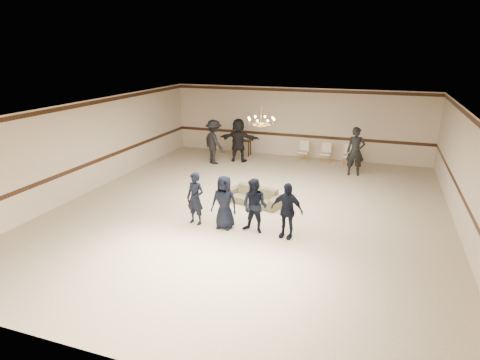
# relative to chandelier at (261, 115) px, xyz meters

# --- Properties ---
(room) EXTENTS (12.01, 14.01, 3.21)m
(room) POSITION_rel_chandelier_xyz_m (0.00, -1.00, -1.28)
(room) COLOR beige
(room) RESTS_ON ground
(chair_rail) EXTENTS (12.00, 0.02, 0.14)m
(chair_rail) POSITION_rel_chandelier_xyz_m (0.00, 5.99, -1.88)
(chair_rail) COLOR #321B0F
(chair_rail) RESTS_ON wall_back
(crown_molding) EXTENTS (12.00, 0.02, 0.14)m
(crown_molding) POSITION_rel_chandelier_xyz_m (0.00, 5.99, 0.21)
(crown_molding) COLOR #321B0F
(crown_molding) RESTS_ON wall_back
(chandelier) EXTENTS (0.94, 0.94, 0.89)m
(chandelier) POSITION_rel_chandelier_xyz_m (0.00, 0.00, 0.00)
(chandelier) COLOR gold
(chandelier) RESTS_ON ceiling
(boy_a) EXTENTS (0.62, 0.47, 1.55)m
(boy_a) POSITION_rel_chandelier_xyz_m (-1.20, -2.58, -2.10)
(boy_a) COLOR black
(boy_a) RESTS_ON floor
(boy_b) EXTENTS (0.76, 0.50, 1.55)m
(boy_b) POSITION_rel_chandelier_xyz_m (-0.30, -2.58, -2.10)
(boy_b) COLOR black
(boy_b) RESTS_ON floor
(boy_c) EXTENTS (0.84, 0.70, 1.55)m
(boy_c) POSITION_rel_chandelier_xyz_m (0.60, -2.58, -2.10)
(boy_c) COLOR black
(boy_c) RESTS_ON floor
(boy_d) EXTENTS (0.96, 0.52, 1.55)m
(boy_d) POSITION_rel_chandelier_xyz_m (1.50, -2.58, -2.10)
(boy_d) COLOR black
(boy_d) RESTS_ON floor
(settee) EXTENTS (2.03, 1.20, 0.56)m
(settee) POSITION_rel_chandelier_xyz_m (-0.06, -0.52, -2.60)
(settee) COLOR #676145
(settee) RESTS_ON floor
(adult_left) EXTENTS (1.45, 1.33, 1.96)m
(adult_left) POSITION_rel_chandelier_xyz_m (-3.18, 3.55, -1.90)
(adult_left) COLOR black
(adult_left) RESTS_ON floor
(adult_mid) EXTENTS (1.86, 0.74, 1.96)m
(adult_mid) POSITION_rel_chandelier_xyz_m (-2.28, 4.25, -1.90)
(adult_mid) COLOR black
(adult_mid) RESTS_ON floor
(adult_right) EXTENTS (0.77, 0.57, 1.96)m
(adult_right) POSITION_rel_chandelier_xyz_m (2.82, 3.85, -1.90)
(adult_right) COLOR black
(adult_right) RESTS_ON floor
(banquet_chair_left) EXTENTS (0.46, 0.46, 0.93)m
(banquet_chair_left) POSITION_rel_chandelier_xyz_m (0.49, 5.16, -2.41)
(banquet_chair_left) COLOR beige
(banquet_chair_left) RESTS_ON floor
(banquet_chair_mid) EXTENTS (0.47, 0.47, 0.93)m
(banquet_chair_mid) POSITION_rel_chandelier_xyz_m (1.49, 5.16, -2.41)
(banquet_chair_mid) COLOR beige
(banquet_chair_mid) RESTS_ON floor
(banquet_chair_right) EXTENTS (0.47, 0.47, 0.93)m
(banquet_chair_right) POSITION_rel_chandelier_xyz_m (2.49, 5.16, -2.41)
(banquet_chair_right) COLOR beige
(banquet_chair_right) RESTS_ON floor
(console_table) EXTENTS (0.91, 0.46, 0.74)m
(console_table) POSITION_rel_chandelier_xyz_m (-2.51, 5.36, -2.51)
(console_table) COLOR #352011
(console_table) RESTS_ON floor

